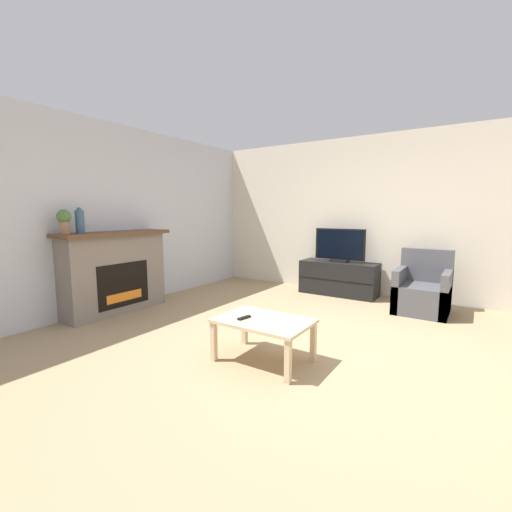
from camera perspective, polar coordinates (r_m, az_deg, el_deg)
ground_plane at (r=3.71m, az=10.57°, el=-15.42°), size 24.00×24.00×0.00m
wall_back at (r=6.11m, az=21.22°, el=6.14°), size 12.00×0.06×2.70m
wall_left at (r=5.54m, az=-21.80°, el=6.03°), size 0.06×12.00×2.70m
fireplace at (r=5.26m, az=-22.46°, el=-2.42°), size 0.51×1.57×1.16m
mantel_vase_left at (r=4.93m, az=-27.31°, el=5.19°), size 0.11×0.11×0.33m
potted_plant at (r=4.83m, az=-29.35°, el=5.25°), size 0.17×0.17×0.30m
tv_stand at (r=6.11m, az=13.62°, el=-3.61°), size 1.30×0.49×0.57m
tv at (r=6.03m, az=13.78°, el=1.55°), size 0.87×0.18×0.57m
armchair at (r=5.48m, az=26.01°, el=-5.40°), size 0.70×0.76×0.89m
coffee_table at (r=3.33m, az=1.26°, el=-11.42°), size 0.89×0.59×0.41m
remote at (r=3.33m, az=-1.98°, el=-10.23°), size 0.07×0.15×0.02m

